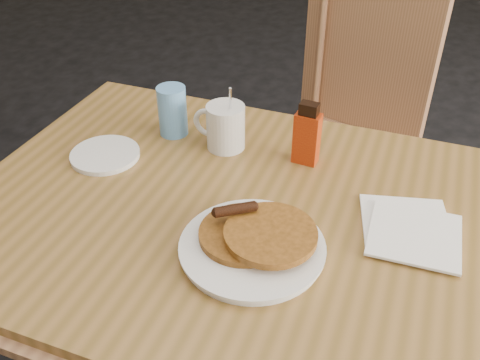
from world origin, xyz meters
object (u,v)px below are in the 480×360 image
object	(u,v)px
pancake_plate	(254,243)
coffee_mug	(224,126)
main_table	(262,228)
syrup_bottle	(307,135)
chair_main_far	(353,114)
blue_tumbler	(172,111)

from	to	relation	value
pancake_plate	coffee_mug	size ratio (longest dim) A/B	1.59
main_table	syrup_bottle	size ratio (longest dim) A/B	8.97
coffee_mug	syrup_bottle	xyz separation A→B (m)	(0.20, 0.02, 0.01)
coffee_mug	pancake_plate	bearing A→B (deg)	-51.04
main_table	chair_main_far	bearing A→B (deg)	88.84
syrup_bottle	blue_tumbler	world-z (taller)	syrup_bottle
coffee_mug	syrup_bottle	size ratio (longest dim) A/B	1.14
coffee_mug	blue_tumbler	xyz separation A→B (m)	(-0.15, 0.00, 0.01)
main_table	coffee_mug	bearing A→B (deg)	131.80
coffee_mug	syrup_bottle	bearing A→B (deg)	10.20
chair_main_far	coffee_mug	size ratio (longest dim) A/B	5.73
pancake_plate	blue_tumbler	size ratio (longest dim) A/B	2.19
main_table	blue_tumbler	bearing A→B (deg)	147.53
coffee_mug	blue_tumbler	world-z (taller)	coffee_mug
chair_main_far	pancake_plate	world-z (taller)	chair_main_far
syrup_bottle	coffee_mug	bearing A→B (deg)	-174.45
syrup_bottle	pancake_plate	bearing A→B (deg)	-88.15
chair_main_far	syrup_bottle	xyz separation A→B (m)	(0.00, -0.55, 0.22)
chair_main_far	coffee_mug	bearing A→B (deg)	-96.07
main_table	chair_main_far	size ratio (longest dim) A/B	1.37
main_table	blue_tumbler	size ratio (longest dim) A/B	10.80
chair_main_far	syrup_bottle	size ratio (longest dim) A/B	6.54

